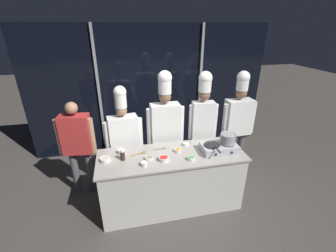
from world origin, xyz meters
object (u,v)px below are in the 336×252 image
(squeeze_bottle_soy, at_px, (122,155))
(prep_bowl_garlic, at_px, (144,164))
(person_guest, at_px, (77,141))
(chef_sous, at_px, (165,123))
(prep_bowl_onion, at_px, (186,144))
(chef_line, at_px, (203,117))
(prep_bowl_chicken, at_px, (105,159))
(prep_bowl_bean_sprouts, at_px, (121,151))
(chef_head, at_px, (124,135))
(portable_stove, at_px, (219,148))
(prep_bowl_mushrooms, at_px, (149,158))
(frying_pan, at_px, (212,144))
(prep_bowl_scallions, at_px, (191,158))
(chef_pastry, at_px, (238,118))
(serving_spoon_slotted, at_px, (141,153))
(prep_bowl_carrots, at_px, (178,150))
(stock_pot, at_px, (228,138))
(prep_bowl_bell_pepper, at_px, (164,158))
(serving_spoon_solid, at_px, (162,148))

(squeeze_bottle_soy, height_order, prep_bowl_garlic, squeeze_bottle_soy)
(person_guest, distance_m, chef_sous, 1.43)
(prep_bowl_onion, relative_size, person_guest, 0.06)
(chef_line, bearing_deg, prep_bowl_chicken, 25.00)
(prep_bowl_bean_sprouts, relative_size, prep_bowl_garlic, 1.24)
(prep_bowl_garlic, xyz_separation_m, chef_head, (-0.24, 0.82, 0.06))
(portable_stove, bearing_deg, prep_bowl_mushrooms, 179.61)
(frying_pan, distance_m, prep_bowl_scallions, 0.40)
(frying_pan, height_order, chef_pastry, chef_pastry)
(portable_stove, height_order, serving_spoon_slotted, portable_stove)
(squeeze_bottle_soy, relative_size, prep_bowl_carrots, 1.56)
(squeeze_bottle_soy, relative_size, chef_head, 0.09)
(prep_bowl_mushrooms, bearing_deg, prep_bowl_scallions, -14.15)
(prep_bowl_bean_sprouts, bearing_deg, person_guest, 148.87)
(chef_line, bearing_deg, portable_stove, 98.65)
(portable_stove, relative_size, prep_bowl_scallions, 4.88)
(frying_pan, height_order, chef_head, chef_head)
(prep_bowl_scallions, bearing_deg, chef_sous, 104.30)
(prep_bowl_mushrooms, bearing_deg, prep_bowl_chicken, 172.33)
(prep_bowl_onion, bearing_deg, prep_bowl_chicken, -171.18)
(prep_bowl_mushrooms, bearing_deg, chef_head, 115.77)
(stock_pot, xyz_separation_m, prep_bowl_carrots, (-0.74, 0.12, -0.18))
(prep_bowl_carrots, distance_m, prep_bowl_bell_pepper, 0.31)
(prep_bowl_mushrooms, distance_m, serving_spoon_solid, 0.33)
(chef_head, relative_size, chef_line, 0.92)
(prep_bowl_onion, distance_m, serving_spoon_slotted, 0.71)
(serving_spoon_slotted, xyz_separation_m, chef_pastry, (1.81, 0.53, 0.19))
(stock_pot, height_order, serving_spoon_slotted, stock_pot)
(chef_pastry, bearing_deg, prep_bowl_mushrooms, 20.52)
(squeeze_bottle_soy, xyz_separation_m, person_guest, (-0.69, 0.60, -0.02))
(chef_sous, bearing_deg, serving_spoon_solid, 71.71)
(frying_pan, bearing_deg, chef_sous, 129.83)
(frying_pan, bearing_deg, chef_pastry, 42.21)
(prep_bowl_onion, relative_size, prep_bowl_chicken, 0.64)
(chef_head, bearing_deg, serving_spoon_slotted, 107.74)
(prep_bowl_garlic, xyz_separation_m, chef_pastry, (1.81, 0.85, 0.17))
(serving_spoon_slotted, distance_m, chef_sous, 0.71)
(prep_bowl_bean_sprouts, xyz_separation_m, chef_line, (1.40, 0.40, 0.26))
(frying_pan, bearing_deg, squeeze_bottle_soy, 176.89)
(prep_bowl_bell_pepper, xyz_separation_m, prep_bowl_garlic, (-0.28, -0.08, 0.00))
(prep_bowl_bean_sprouts, bearing_deg, prep_bowl_scallions, -22.55)
(portable_stove, bearing_deg, prep_bowl_onion, 147.73)
(prep_bowl_garlic, height_order, serving_spoon_slotted, prep_bowl_garlic)
(squeeze_bottle_soy, relative_size, prep_bowl_chicken, 1.12)
(portable_stove, bearing_deg, prep_bowl_bean_sprouts, 169.81)
(squeeze_bottle_soy, height_order, serving_spoon_solid, squeeze_bottle_soy)
(prep_bowl_mushrooms, bearing_deg, serving_spoon_solid, 45.91)
(squeeze_bottle_soy, relative_size, prep_bowl_garlic, 1.85)
(prep_bowl_bell_pepper, bearing_deg, serving_spoon_slotted, 138.33)
(prep_bowl_chicken, distance_m, serving_spoon_slotted, 0.52)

